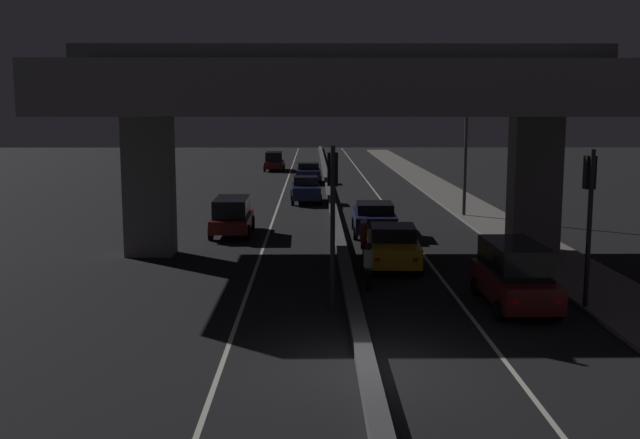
# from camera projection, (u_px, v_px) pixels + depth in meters

# --- Properties ---
(ground_plane) EXTENTS (200.00, 200.00, 0.00)m
(ground_plane) POSITION_uv_depth(u_px,v_px,m) (366.00, 370.00, 16.79)
(ground_plane) COLOR black
(lane_line_left_inner) EXTENTS (0.12, 126.00, 0.00)m
(lane_line_left_inner) POSITION_uv_depth(u_px,v_px,m) (282.00, 195.00, 51.38)
(lane_line_left_inner) COLOR beige
(lane_line_left_inner) RESTS_ON ground_plane
(lane_line_right_inner) EXTENTS (0.12, 126.00, 0.00)m
(lane_line_right_inner) POSITION_uv_depth(u_px,v_px,m) (377.00, 195.00, 51.45)
(lane_line_right_inner) COLOR beige
(lane_line_right_inner) RESTS_ON ground_plane
(median_divider) EXTENTS (0.43, 126.00, 0.30)m
(median_divider) POSITION_uv_depth(u_px,v_px,m) (330.00, 192.00, 51.40)
(median_divider) COLOR #4C4C51
(median_divider) RESTS_ON ground_plane
(sidewalk_right) EXTENTS (2.91, 126.00, 0.12)m
(sidewalk_right) POSITION_uv_depth(u_px,v_px,m) (468.00, 207.00, 44.57)
(sidewalk_right) COLOR slate
(sidewalk_right) RESTS_ON ground_plane
(elevated_overpass) EXTENTS (21.32, 10.99, 8.32)m
(elevated_overpass) POSITION_uv_depth(u_px,v_px,m) (343.00, 96.00, 29.29)
(elevated_overpass) COLOR gray
(elevated_overpass) RESTS_ON ground_plane
(traffic_light_left_of_median) EXTENTS (0.30, 0.49, 4.79)m
(traffic_light_left_of_median) POSITION_uv_depth(u_px,v_px,m) (333.00, 199.00, 21.31)
(traffic_light_left_of_median) COLOR black
(traffic_light_left_of_median) RESTS_ON ground_plane
(traffic_light_right_of_median) EXTENTS (0.30, 0.49, 4.68)m
(traffic_light_right_of_median) POSITION_uv_depth(u_px,v_px,m) (589.00, 201.00, 21.40)
(traffic_light_right_of_median) COLOR black
(traffic_light_right_of_median) RESTS_ON ground_plane
(street_lamp) EXTENTS (2.62, 0.32, 7.93)m
(street_lamp) POSITION_uv_depth(u_px,v_px,m) (459.00, 130.00, 39.92)
(street_lamp) COLOR #2D2D30
(street_lamp) RESTS_ON ground_plane
(car_dark_red_lead) EXTENTS (1.87, 4.35, 1.91)m
(car_dark_red_lead) POSITION_uv_depth(u_px,v_px,m) (514.00, 274.00, 22.05)
(car_dark_red_lead) COLOR #591414
(car_dark_red_lead) RESTS_ON ground_plane
(car_taxi_yellow_second) EXTENTS (2.17, 4.78, 1.56)m
(car_taxi_yellow_second) POSITION_uv_depth(u_px,v_px,m) (392.00, 245.00, 27.75)
(car_taxi_yellow_second) COLOR gold
(car_taxi_yellow_second) RESTS_ON ground_plane
(car_dark_blue_third) EXTENTS (2.12, 4.52, 1.52)m
(car_dark_blue_third) POSITION_uv_depth(u_px,v_px,m) (374.00, 218.00, 34.86)
(car_dark_blue_third) COLOR #141938
(car_dark_blue_third) RESTS_ON ground_plane
(car_dark_red_lead_oncoming) EXTENTS (1.92, 4.56, 1.74)m
(car_dark_red_lead_oncoming) POSITION_uv_depth(u_px,v_px,m) (232.00, 215.00, 34.77)
(car_dark_red_lead_oncoming) COLOR #591414
(car_dark_red_lead_oncoming) RESTS_ON ground_plane
(car_dark_blue_second_oncoming) EXTENTS (2.02, 4.36, 1.64)m
(car_dark_blue_second_oncoming) POSITION_uv_depth(u_px,v_px,m) (306.00, 189.00, 46.95)
(car_dark_blue_second_oncoming) COLOR #141938
(car_dark_blue_second_oncoming) RESTS_ON ground_plane
(car_dark_blue_third_oncoming) EXTENTS (2.08, 4.11, 1.57)m
(car_dark_blue_third_oncoming) POSITION_uv_depth(u_px,v_px,m) (308.00, 173.00, 59.63)
(car_dark_blue_third_oncoming) COLOR #141938
(car_dark_blue_third_oncoming) RESTS_ON ground_plane
(car_dark_red_fourth_oncoming) EXTENTS (1.96, 4.57, 1.80)m
(car_dark_red_fourth_oncoming) POSITION_uv_depth(u_px,v_px,m) (274.00, 161.00, 71.68)
(car_dark_red_fourth_oncoming) COLOR #591414
(car_dark_red_fourth_oncoming) RESTS_ON ground_plane
(motorcycle_black_filtering_near) EXTENTS (0.34, 1.81, 1.49)m
(motorcycle_black_filtering_near) POSITION_uv_depth(u_px,v_px,m) (368.00, 268.00, 24.48)
(motorcycle_black_filtering_near) COLOR black
(motorcycle_black_filtering_near) RESTS_ON ground_plane
(motorcycle_red_filtering_mid) EXTENTS (0.34, 1.73, 1.50)m
(motorcycle_red_filtering_mid) POSITION_uv_depth(u_px,v_px,m) (364.00, 240.00, 29.80)
(motorcycle_red_filtering_mid) COLOR black
(motorcycle_red_filtering_mid) RESTS_ON ground_plane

